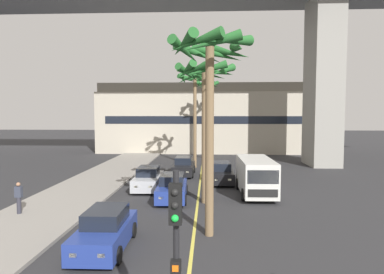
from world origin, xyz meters
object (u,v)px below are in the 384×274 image
car_queue_fifth (148,179)px  palm_tree_far_median (195,87)px  palm_tree_near_median (205,87)px  car_queue_front (105,231)px  car_queue_fourth (184,167)px  traffic_light_median_near (176,249)px  car_queue_second (172,188)px  delivery_van (256,175)px  palm_tree_mid_median (207,97)px  car_queue_third (221,173)px  palm_tree_farthest_median (210,67)px  pedestrian_near_crosswalk (19,197)px

car_queue_fifth → palm_tree_far_median: 12.34m
palm_tree_near_median → car_queue_front: bearing=-118.5°
car_queue_fourth → traffic_light_median_near: 22.39m
car_queue_second → delivery_van: (5.29, 1.47, 0.57)m
car_queue_fifth → palm_tree_near_median: bearing=-40.1°
car_queue_front → car_queue_fourth: size_ratio=1.00×
palm_tree_near_median → palm_tree_mid_median: palm_tree_mid_median is taller
car_queue_second → car_queue_third: (3.19, 5.27, 0.00)m
car_queue_third → palm_tree_far_median: 10.34m
traffic_light_median_near → car_queue_fourth: bearing=93.9°
car_queue_third → car_queue_front: bearing=-111.2°
palm_tree_near_median → palm_tree_farthest_median: palm_tree_farthest_median is taller
palm_tree_far_median → palm_tree_farthest_median: size_ratio=1.08×
palm_tree_near_median → palm_tree_far_median: palm_tree_far_median is taller
palm_tree_near_median → palm_tree_far_median: bearing=94.9°
traffic_light_median_near → palm_tree_mid_median: size_ratio=0.45×
car_queue_fifth → traffic_light_median_near: 17.20m
car_queue_second → traffic_light_median_near: 14.20m
pedestrian_near_crosswalk → palm_tree_near_median: bearing=18.2°
car_queue_third → palm_tree_mid_median: bearing=95.1°
delivery_van → palm_tree_near_median: (-3.30, -2.08, 5.51)m
car_queue_fifth → palm_tree_farthest_median: size_ratio=0.48×
palm_tree_far_median → palm_tree_near_median: bearing=-85.1°
car_queue_fifth → pedestrian_near_crosswalk: 8.50m
palm_tree_near_median → palm_tree_farthest_median: bearing=-87.1°
car_queue_third → pedestrian_near_crosswalk: size_ratio=2.56×
car_queue_second → palm_tree_farthest_median: bearing=-69.1°
traffic_light_median_near → palm_tree_farthest_median: palm_tree_farthest_median is taller
palm_tree_farthest_median → car_queue_fourth: bearing=98.7°
palm_tree_mid_median → palm_tree_farthest_median: 24.74m
pedestrian_near_crosswalk → car_queue_third: bearing=40.1°
car_queue_second → car_queue_fifth: size_ratio=1.00×
traffic_light_median_near → palm_tree_mid_median: 33.09m
car_queue_fifth → palm_tree_near_median: palm_tree_near_median is taller
car_queue_fourth → pedestrian_near_crosswalk: pedestrian_near_crosswalk is taller
palm_tree_far_median → pedestrian_near_crosswalk: palm_tree_far_median is taller
car_queue_third → car_queue_fifth: size_ratio=1.00×
palm_tree_mid_median → palm_tree_far_median: size_ratio=1.00×
traffic_light_median_near → palm_tree_farthest_median: 9.24m
car_queue_front → delivery_van: delivery_van is taller
delivery_van → car_queue_fourth: bearing=127.3°
palm_tree_near_median → palm_tree_far_median: (-1.12, 13.00, 1.05)m
car_queue_fifth → delivery_van: bearing=-9.9°
delivery_van → palm_tree_mid_median: bearing=100.8°
car_queue_second → palm_tree_farthest_median: (2.26, -5.93, 6.50)m
pedestrian_near_crosswalk → palm_tree_farthest_median: bearing=-12.7°
palm_tree_far_median → pedestrian_near_crosswalk: (-8.38, -16.12, -6.86)m
car_queue_fifth → palm_tree_far_median: bearing=73.5°
palm_tree_farthest_median → car_queue_fifth: bearing=116.1°
car_queue_third → palm_tree_farthest_median: size_ratio=0.48×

